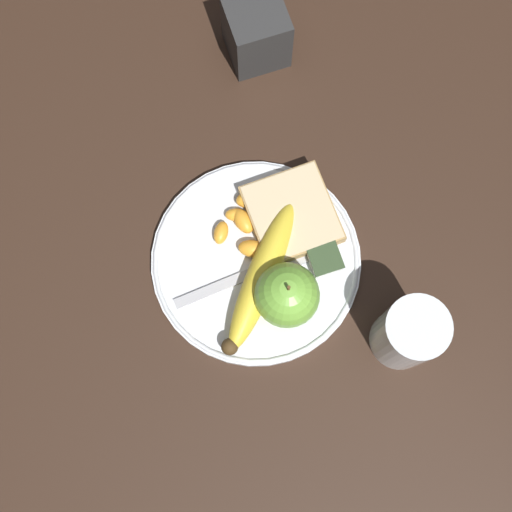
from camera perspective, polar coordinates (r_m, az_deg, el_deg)
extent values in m
plane|color=#332116|center=(0.85, 0.00, -0.52)|extent=(3.00, 3.00, 0.00)
cylinder|color=silver|center=(0.84, 0.00, -0.42)|extent=(0.25, 0.25, 0.01)
torus|color=silver|center=(0.84, 0.00, -0.33)|extent=(0.24, 0.24, 0.01)
cylinder|color=silver|center=(0.80, 12.10, -6.09)|extent=(0.07, 0.07, 0.11)
cylinder|color=yellow|center=(0.81, 11.97, -6.18)|extent=(0.06, 0.06, 0.09)
sphere|color=#72B23D|center=(0.79, 2.49, -3.15)|extent=(0.07, 0.07, 0.07)
cylinder|color=brown|center=(0.75, 2.63, -2.57)|extent=(0.00, 0.00, 0.01)
ellipsoid|color=yellow|center=(0.81, 0.19, -1.63)|extent=(0.16, 0.15, 0.04)
sphere|color=#473319|center=(0.80, -2.12, -7.26)|extent=(0.02, 0.02, 0.02)
cube|color=#AB8751|center=(0.84, 2.86, 3.34)|extent=(0.11, 0.10, 0.02)
cube|color=beige|center=(0.84, 2.86, 3.34)|extent=(0.10, 0.10, 0.02)
cube|color=#B2B2B7|center=(0.83, -2.83, -2.40)|extent=(0.02, 0.11, 0.00)
cube|color=#B2B2B7|center=(0.84, 2.35, -0.27)|extent=(0.03, 0.05, 0.00)
cube|color=silver|center=(0.83, 5.42, -0.08)|extent=(0.04, 0.03, 0.02)
cube|color=#334728|center=(0.82, 5.49, 0.10)|extent=(0.04, 0.04, 0.00)
ellipsoid|color=#F9A32D|center=(0.83, -0.55, 0.49)|extent=(0.03, 0.04, 0.02)
ellipsoid|color=#F9A32D|center=(0.85, -1.62, 3.32)|extent=(0.02, 0.03, 0.01)
ellipsoid|color=#F9A32D|center=(0.84, -1.00, 2.81)|extent=(0.04, 0.03, 0.02)
ellipsoid|color=#F9A32D|center=(0.84, -2.82, 1.87)|extent=(0.03, 0.03, 0.02)
ellipsoid|color=#F9A32D|center=(0.85, -0.45, 4.58)|extent=(0.03, 0.04, 0.02)
cube|color=#2D2D2D|center=(0.92, 0.03, 17.46)|extent=(0.07, 0.07, 0.09)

